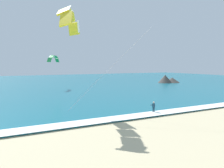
{
  "coord_description": "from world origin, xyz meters",
  "views": [
    {
      "loc": [
        -25.4,
        -8.47,
        6.92
      ],
      "look_at": [
        -11.3,
        18.29,
        4.23
      ],
      "focal_mm": 35.63,
      "sensor_mm": 36.0,
      "label": 1
    }
  ],
  "objects_px": {
    "kite_primary": "(68,18)",
    "kite_distant": "(53,58)",
    "surfboard": "(154,113)",
    "kitesurfer": "(154,107)"
  },
  "relations": [
    {
      "from": "surfboard",
      "to": "kite_distant",
      "type": "relative_size",
      "value": 0.29
    },
    {
      "from": "kite_primary",
      "to": "kite_distant",
      "type": "xyz_separation_m",
      "value": [
        5.46,
        32.69,
        -4.46
      ]
    },
    {
      "from": "kitesurfer",
      "to": "kite_distant",
      "type": "distance_m",
      "value": 38.82
    },
    {
      "from": "surfboard",
      "to": "kite_primary",
      "type": "relative_size",
      "value": 0.11
    },
    {
      "from": "kitesurfer",
      "to": "surfboard",
      "type": "bearing_deg",
      "value": -91.16
    },
    {
      "from": "surfboard",
      "to": "kitesurfer",
      "type": "distance_m",
      "value": 0.91
    },
    {
      "from": "surfboard",
      "to": "kite_distant",
      "type": "bearing_deg",
      "value": 97.73
    },
    {
      "from": "surfboard",
      "to": "kitesurfer",
      "type": "xyz_separation_m",
      "value": [
        0.0,
        0.02,
        0.91
      ]
    },
    {
      "from": "kite_primary",
      "to": "kite_distant",
      "type": "relative_size",
      "value": 2.74
    },
    {
      "from": "surfboard",
      "to": "kite_primary",
      "type": "distance_m",
      "value": 17.58
    }
  ]
}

